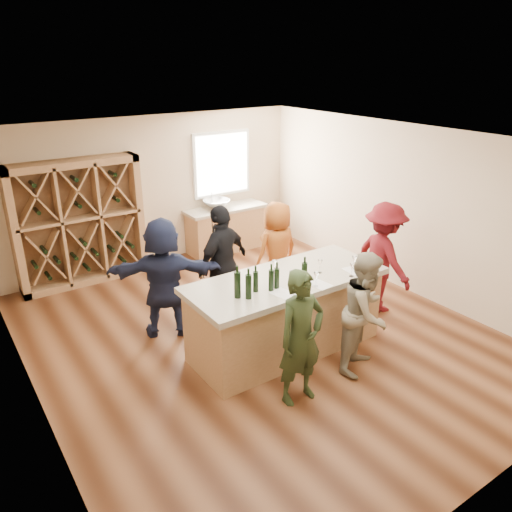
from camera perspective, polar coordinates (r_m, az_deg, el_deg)
floor at (r=7.43m, az=0.24°, el=-9.26°), size 6.00×7.00×0.10m
ceiling at (r=6.42m, az=0.28°, el=13.44°), size 6.00×7.00×0.10m
wall_back at (r=9.78m, az=-11.77°, el=7.34°), size 6.00×0.10×2.80m
wall_front at (r=4.66m, az=26.59°, el=-11.83°), size 6.00×0.10×2.80m
wall_left at (r=5.77m, az=-25.59°, el=-4.99°), size 0.10×7.00×2.80m
wall_right at (r=8.80m, az=16.89°, el=5.20°), size 0.10×7.00×2.80m
window_frame at (r=10.29m, az=-3.95°, el=10.47°), size 1.30×0.06×1.30m
window_pane at (r=10.26m, az=-3.84°, el=10.44°), size 1.18×0.01×1.18m
wine_rack at (r=9.15m, az=-19.54°, el=3.54°), size 2.20×0.45×2.20m
back_counter_base at (r=10.36m, az=-3.47°, el=3.00°), size 1.60×0.58×0.86m
back_counter_top at (r=10.22m, az=-3.53°, el=5.43°), size 1.70×0.62×0.06m
sink at (r=10.09m, az=-4.52°, el=5.91°), size 0.54×0.54×0.19m
faucet at (r=10.22m, az=-5.04°, el=6.44°), size 0.02×0.02×0.30m
tasting_counter_base at (r=6.86m, az=3.38°, el=-6.87°), size 2.60×1.00×1.00m
tasting_counter_top at (r=6.61m, az=3.49°, el=-2.77°), size 2.72×1.12×0.08m
wine_bottle_a at (r=5.99m, az=-2.14°, el=-3.31°), size 0.11×0.11×0.33m
wine_bottle_b at (r=5.97m, az=-0.86°, el=-3.54°), size 0.08×0.08×0.31m
wine_bottle_c at (r=6.15m, az=-0.05°, el=-2.94°), size 0.08×0.08×0.27m
wine_bottle_d at (r=6.18m, az=1.74°, el=-2.79°), size 0.07×0.07×0.27m
wine_bottle_e at (r=6.24m, az=2.39°, el=-2.56°), size 0.08×0.08×0.27m
wine_glass_a at (r=6.07m, az=4.33°, el=-3.82°), size 0.09×0.09×0.18m
wine_glass_b at (r=6.34m, az=6.90°, el=-2.64°), size 0.08×0.08×0.20m
wine_glass_c at (r=6.70m, az=10.88°, el=-1.61°), size 0.09×0.09×0.17m
wine_glass_d at (r=6.74m, az=7.31°, el=-1.20°), size 0.07×0.07×0.18m
wine_glass_e at (r=6.93m, az=11.13°, el=-0.77°), size 0.07×0.07×0.18m
tasting_menu_a at (r=6.15m, az=3.22°, el=-4.33°), size 0.29×0.35×0.00m
tasting_menu_b at (r=6.44m, az=7.26°, el=-3.22°), size 0.25×0.32×0.00m
tasting_menu_c at (r=6.91m, az=11.09°, el=-1.64°), size 0.23×0.30×0.00m
person_near_left at (r=5.76m, az=5.16°, el=-9.29°), size 0.61×0.45×1.65m
person_near_right at (r=6.46m, az=12.45°, el=-6.30°), size 0.89×0.72×1.60m
person_server at (r=7.98m, az=14.32°, el=-0.19°), size 0.69×1.20×1.76m
person_far_mid at (r=7.51m, az=-3.82°, el=-0.78°), size 1.18×0.88×1.80m
person_far_right at (r=8.19m, az=2.41°, el=0.62°), size 0.83×0.56×1.64m
person_far_left at (r=7.17m, az=-10.47°, el=-2.44°), size 1.72×1.29×1.77m
wine_bottle_f at (r=6.35m, az=5.54°, el=-2.04°), size 0.07×0.07×0.30m
wine_glass_f at (r=6.67m, az=2.12°, el=-1.27°), size 0.07×0.07×0.18m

